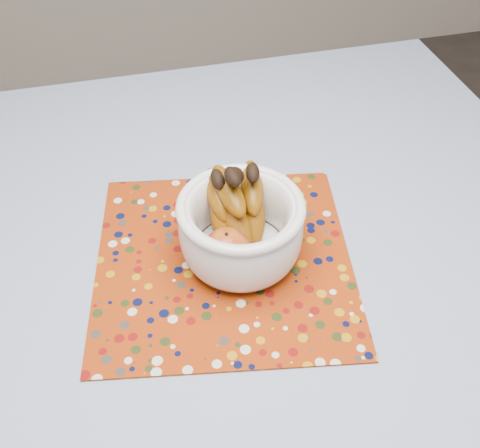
# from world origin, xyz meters

# --- Properties ---
(table) EXTENTS (1.20, 1.20, 0.75)m
(table) POSITION_xyz_m (0.00, 0.00, 0.67)
(table) COLOR brown
(table) RESTS_ON ground
(tablecloth) EXTENTS (1.32, 1.32, 0.01)m
(tablecloth) POSITION_xyz_m (0.00, 0.00, 0.76)
(tablecloth) COLOR slate
(tablecloth) RESTS_ON table
(placemat) EXTENTS (0.47, 0.47, 0.00)m
(placemat) POSITION_xyz_m (0.01, 0.05, 0.76)
(placemat) COLOR #8B2A07
(placemat) RESTS_ON tablecloth
(fruit_bowl) EXTENTS (0.19, 0.20, 0.17)m
(fruit_bowl) POSITION_xyz_m (0.04, 0.06, 0.83)
(fruit_bowl) COLOR white
(fruit_bowl) RESTS_ON placemat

